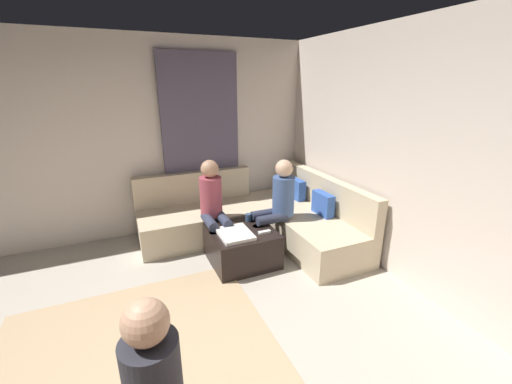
% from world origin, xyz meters
% --- Properties ---
extents(wall_back, '(6.00, 0.12, 2.70)m').
position_xyz_m(wall_back, '(0.00, 2.94, 1.35)').
color(wall_back, beige).
rests_on(wall_back, ground_plane).
extents(wall_left, '(0.12, 6.00, 2.70)m').
position_xyz_m(wall_left, '(-2.94, 0.00, 1.35)').
color(wall_left, beige).
rests_on(wall_left, ground_plane).
extents(curtain_panel, '(0.06, 1.10, 2.50)m').
position_xyz_m(curtain_panel, '(-2.84, 1.30, 1.25)').
color(curtain_panel, '#595166').
rests_on(curtain_panel, ground_plane).
extents(sectional_couch, '(2.10, 2.55, 0.87)m').
position_xyz_m(sectional_couch, '(-2.08, 1.88, 0.28)').
color(sectional_couch, '#C6B593').
rests_on(sectional_couch, ground_plane).
extents(ottoman, '(0.76, 0.76, 0.42)m').
position_xyz_m(ottoman, '(-1.56, 1.41, 0.21)').
color(ottoman, black).
rests_on(ottoman, ground_plane).
extents(folded_blanket, '(0.44, 0.36, 0.04)m').
position_xyz_m(folded_blanket, '(-1.46, 1.29, 0.44)').
color(folded_blanket, white).
rests_on(folded_blanket, ottoman).
extents(coffee_mug, '(0.08, 0.08, 0.10)m').
position_xyz_m(coffee_mug, '(-1.78, 1.59, 0.47)').
color(coffee_mug, '#334C72').
rests_on(coffee_mug, ottoman).
extents(game_remote, '(0.05, 0.15, 0.02)m').
position_xyz_m(game_remote, '(-1.38, 1.63, 0.43)').
color(game_remote, white).
rests_on(game_remote, ottoman).
extents(person_on_couch_back, '(0.30, 0.60, 1.20)m').
position_xyz_m(person_on_couch_back, '(-1.67, 1.93, 0.66)').
color(person_on_couch_back, '#2D3347').
rests_on(person_on_couch_back, ground_plane).
extents(person_on_couch_side, '(0.60, 0.30, 1.20)m').
position_xyz_m(person_on_couch_side, '(-1.93, 1.18, 0.66)').
color(person_on_couch_side, '#2D3347').
rests_on(person_on_couch_side, ground_plane).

